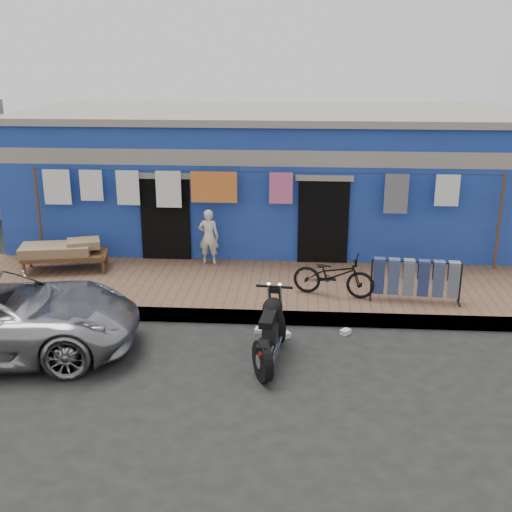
{
  "coord_description": "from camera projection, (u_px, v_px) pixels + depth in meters",
  "views": [
    {
      "loc": [
        0.8,
        -9.2,
        4.76
      ],
      "look_at": [
        0.0,
        2.0,
        1.15
      ],
      "focal_mm": 45.0,
      "sensor_mm": 36.0,
      "label": 1
    }
  ],
  "objects": [
    {
      "name": "motorcycle",
      "position": [
        270.0,
        329.0,
        10.16
      ],
      "size": [
        0.95,
        1.83,
        1.1
      ],
      "primitive_type": null,
      "rotation": [
        0.0,
        0.0,
        -0.1
      ],
      "color": "black",
      "rests_on": "ground"
    },
    {
      "name": "curb",
      "position": [
        254.0,
        317.0,
        11.68
      ],
      "size": [
        28.0,
        0.1,
        0.25
      ],
      "primitive_type": "cube",
      "color": "gray",
      "rests_on": "ground"
    },
    {
      "name": "ground",
      "position": [
        247.0,
        363.0,
        10.25
      ],
      "size": [
        80.0,
        80.0,
        0.0
      ],
      "primitive_type": "plane",
      "color": "black",
      "rests_on": "ground"
    },
    {
      "name": "litter_c",
      "position": [
        259.0,
        330.0,
        11.35
      ],
      "size": [
        0.16,
        0.19,
        0.07
      ],
      "primitive_type": "cube",
      "rotation": [
        0.0,
        0.0,
        1.44
      ],
      "color": "silver",
      "rests_on": "ground"
    },
    {
      "name": "charpoy",
      "position": [
        66.0,
        256.0,
        13.71
      ],
      "size": [
        2.17,
        1.59,
        0.62
      ],
      "primitive_type": null,
      "rotation": [
        0.0,
        0.0,
        0.2
      ],
      "color": "brown",
      "rests_on": "sidewalk"
    },
    {
      "name": "building",
      "position": [
        270.0,
        177.0,
        16.37
      ],
      "size": [
        12.2,
        5.2,
        3.36
      ],
      "color": "navy",
      "rests_on": "ground"
    },
    {
      "name": "seated_person",
      "position": [
        209.0,
        237.0,
        14.05
      ],
      "size": [
        0.46,
        0.32,
        1.23
      ],
      "primitive_type": "imported",
      "rotation": [
        0.0,
        0.0,
        3.07
      ],
      "color": "beige",
      "rests_on": "sidewalk"
    },
    {
      "name": "clothesline",
      "position": [
        225.0,
        193.0,
        13.78
      ],
      "size": [
        10.06,
        0.06,
        2.1
      ],
      "color": "brown",
      "rests_on": "sidewalk"
    },
    {
      "name": "litter_b",
      "position": [
        345.0,
        332.0,
        11.26
      ],
      "size": [
        0.21,
        0.21,
        0.09
      ],
      "primitive_type": "cube",
      "rotation": [
        0.0,
        0.0,
        0.82
      ],
      "color": "silver",
      "rests_on": "ground"
    },
    {
      "name": "sidewalk",
      "position": [
        260.0,
        289.0,
        13.06
      ],
      "size": [
        28.0,
        3.0,
        0.25
      ],
      "primitive_type": "cube",
      "color": "brown",
      "rests_on": "ground"
    },
    {
      "name": "bicycle",
      "position": [
        334.0,
        270.0,
        12.23
      ],
      "size": [
        1.64,
        0.89,
        1.01
      ],
      "primitive_type": "imported",
      "rotation": [
        0.0,
        0.0,
        1.34
      ],
      "color": "black",
      "rests_on": "sidewalk"
    },
    {
      "name": "litter_a",
      "position": [
        284.0,
        335.0,
        11.13
      ],
      "size": [
        0.25,
        0.23,
        0.09
      ],
      "primitive_type": "cube",
      "rotation": [
        0.0,
        0.0,
        0.47
      ],
      "color": "silver",
      "rests_on": "ground"
    },
    {
      "name": "jeans_rack",
      "position": [
        416.0,
        280.0,
        12.01
      ],
      "size": [
        1.78,
        0.68,
        0.82
      ],
      "primitive_type": null,
      "rotation": [
        0.0,
        0.0,
        -0.1
      ],
      "color": "black",
      "rests_on": "sidewalk"
    }
  ]
}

